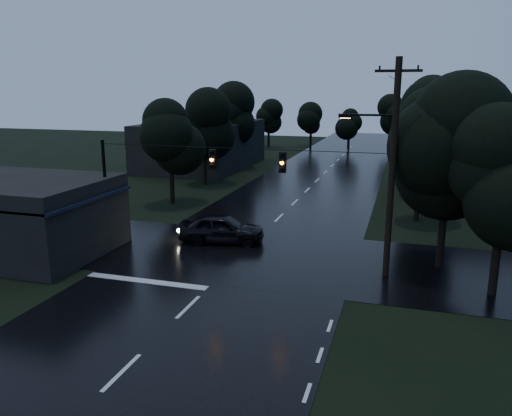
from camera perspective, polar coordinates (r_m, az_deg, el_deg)
The scene contains 18 objects.
ground at distance 16.93m, azimuth -15.09°, elevation -17.74°, with size 160.00×160.00×0.00m, color black.
main_road at distance 43.76m, azimuth 5.86°, elevation 2.01°, with size 12.00×120.00×0.02m, color black.
cross_street at distance 26.87m, azimuth -1.57°, elevation -5.30°, with size 60.00×9.00×0.02m, color black.
building_far_right at distance 46.96m, azimuth 23.98°, elevation 4.43°, with size 10.00×14.00×4.40m, color black.
building_far_left at distance 56.94m, azimuth -6.15°, elevation 7.21°, with size 10.00×16.00×5.00m, color black.
utility_pole_main at distance 23.39m, azimuth 15.10°, elevation 4.69°, with size 3.50×0.30×10.00m.
utility_pole_far at distance 40.42m, azimuth 17.13°, elevation 6.11°, with size 2.00×0.30×7.50m.
anchor_pole_left at distance 28.44m, azimuth -16.77°, elevation 1.45°, with size 0.18×0.18×6.00m, color black.
span_signals at distance 24.54m, azimuth -1.15°, elevation 5.51°, with size 15.00×0.37×1.12m.
tree_corner_near at distance 25.35m, azimuth 21.26°, elevation 6.57°, with size 4.48×4.48×9.44m.
tree_corner_far at distance 22.74m, azimuth 26.64°, elevation 3.44°, with size 3.92×3.92×8.26m.
tree_left_a at distance 38.30m, azimuth -9.81°, elevation 8.19°, with size 3.92×3.92×8.26m.
tree_left_b at distance 45.78m, azimuth -6.01°, elevation 9.62°, with size 4.20×4.20×8.85m.
tree_left_c at distance 55.30m, azimuth -2.54°, elevation 10.72°, with size 4.48×4.48×9.44m.
tree_right_a at distance 34.28m, azimuth 18.49°, elevation 7.73°, with size 4.20×4.20×8.85m.
tree_right_b at distance 42.25m, azimuth 19.12°, elevation 9.15°, with size 4.48×4.48×9.44m.
tree_right_c at distance 52.23m, azimuth 19.46°, elevation 10.23°, with size 4.76×4.76×10.03m.
car at distance 28.74m, azimuth -3.92°, elevation -2.34°, with size 1.96×4.86×1.66m, color black.
Camera 1 is at (8.05, -12.13, 8.65)m, focal length 35.00 mm.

